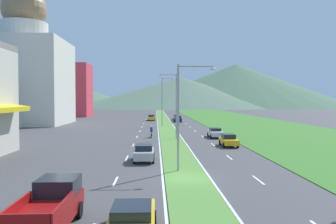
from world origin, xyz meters
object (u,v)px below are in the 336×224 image
Objects in this scene: pickup_truck_0 at (51,206)px; car_3 at (144,153)px; car_0 at (215,133)px; street_lamp_mid at (174,102)px; car_2 at (229,140)px; car_4 at (176,117)px; street_lamp_far at (163,99)px; car_6 at (132,219)px; street_lamp_near at (183,109)px; motorcycle_rider at (151,133)px; car_5 at (178,119)px; car_1 at (151,118)px.

car_3 is at bearing -12.29° from pickup_truck_0.
street_lamp_mid is at bearing -75.33° from car_0.
car_2 is 55.14m from car_4.
street_lamp_far is 2.23× the size of car_0.
pickup_truck_0 is at bearing 73.75° from car_6.
street_lamp_near is at bearing -13.65° from car_6.
car_4 is 0.79× the size of pickup_truck_0.
car_6 is at bearing 179.44° from motorcycle_rider.
car_5 is (6.94, 56.87, 0.02)m from car_3.
motorcycle_rider is at bearing -10.01° from car_5.
street_lamp_far reaches higher than car_0.
car_5 is (6.97, -5.99, -0.01)m from car_1.
street_lamp_near is at bearing -173.53° from motorcycle_rider.
car_5 is 2.22× the size of motorcycle_rider.
car_1 is 1.07× the size of car_6.
motorcycle_rider reaches higher than car_1.
motorcycle_rider is (-6.47, -36.70, -0.06)m from car_5.
car_1 is at bearing 0.09° from car_6.
car_5 is 74.90m from car_6.
car_0 is at bearing -27.21° from car_3.
car_1 is at bearing -2.59° from pickup_truck_0.
motorcycle_rider is at bearing -136.56° from car_2.
street_lamp_mid reaches higher than car_0.
car_2 is (6.87, 14.56, -4.24)m from street_lamp_near.
car_0 is 2.34× the size of motorcycle_rider.
street_lamp_far is at bearing -9.92° from car_4.
street_lamp_mid is at bearing -142.65° from car_2.
car_0 is at bearing -166.63° from car_1.
car_2 is 1.03× the size of car_3.
motorcycle_rider reaches higher than car_5.
car_6 is (-10.05, -27.67, -0.03)m from car_2.
street_lamp_near is 1.83× the size of car_0.
car_3 is (-10.20, -19.83, 0.04)m from car_0.
car_4 reaches higher than car_2.
motorcycle_rider is (-9.68, 10.22, -0.01)m from car_2.
motorcycle_rider reaches higher than car_6.
car_3 is 2.03× the size of motorcycle_rider.
street_lamp_far is at bearing -2.60° from car_6.
street_lamp_mid reaches higher than pickup_truck_0.
pickup_truck_0 reaches higher than car_2.
car_3 is (0.03, -62.86, -0.03)m from car_1.
car_2 is at bearing -169.12° from car_1.
street_lamp_far reaches higher than car_6.
car_3 is 57.29m from car_5.
street_lamp_far is 41.35m from car_3.
street_lamp_far is at bearing -160.57° from car_0.
pickup_truck_0 reaches higher than car_5.
car_5 is (-3.26, 37.04, 0.05)m from car_0.
motorcycle_rider is (-2.81, 24.78, -4.25)m from street_lamp_near.
car_5 is (3.07, 38.70, -4.66)m from street_lamp_mid.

